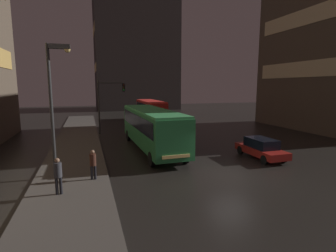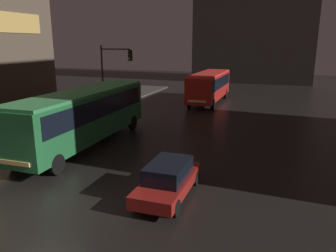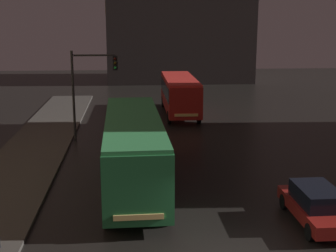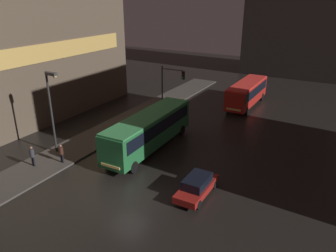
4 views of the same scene
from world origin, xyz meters
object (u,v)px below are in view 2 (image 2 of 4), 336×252
bus_near (83,112)px  car_taxi (168,179)px  traffic_light_main (112,68)px  bus_far (209,84)px

bus_near → car_taxi: bearing=144.8°
car_taxi → traffic_light_main: (-9.75, 13.47, 3.21)m
bus_near → traffic_light_main: traffic_light_main is taller
bus_far → car_taxi: bus_far is taller
bus_near → car_taxi: 8.59m
bus_near → car_taxi: (7.03, -4.76, -1.32)m
car_taxi → bus_near: bearing=-34.3°
bus_far → car_taxi: bearing=98.4°
bus_far → car_taxi: size_ratio=2.28×
bus_near → bus_far: 17.30m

